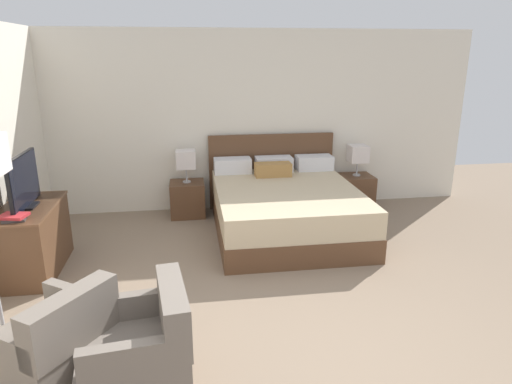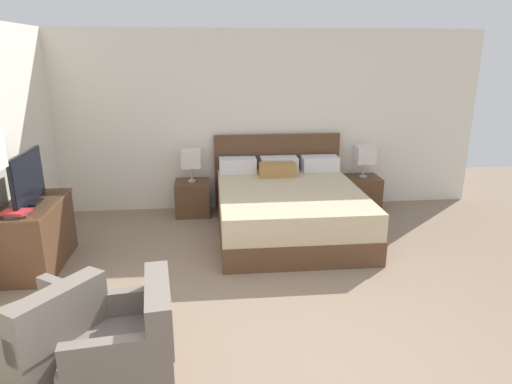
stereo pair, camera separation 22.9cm
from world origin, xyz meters
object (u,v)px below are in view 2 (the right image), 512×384
at_px(nightstand_right, 362,193).
at_px(table_lamp_right, 365,155).
at_px(armchair_by_window, 42,343).
at_px(bed, 288,207).
at_px(table_lamp_left, 191,159).
at_px(book_blue_cover, 16,212).
at_px(tv, 28,179).
at_px(book_red_cover, 17,215).
at_px(armchair_companion, 127,351).
at_px(dresser, 36,234).
at_px(nightstand_left, 193,198).

xyz_separation_m(nightstand_right, table_lamp_right, (0.00, 0.00, 0.56)).
relative_size(table_lamp_right, armchair_by_window, 0.47).
bearing_deg(bed, table_lamp_left, 147.66).
bearing_deg(book_blue_cover, nightstand_right, 24.90).
height_order(tv, armchair_by_window, tv).
bearing_deg(book_red_cover, table_lamp_left, 49.91).
relative_size(book_red_cover, armchair_companion, 0.26).
distance_m(table_lamp_left, book_red_cover, 2.45).
bearing_deg(book_blue_cover, dresser, 89.91).
bearing_deg(table_lamp_left, nightstand_right, -0.03).
xyz_separation_m(bed, table_lamp_left, (-1.22, 0.77, 0.48)).
distance_m(tv, book_red_cover, 0.45).
height_order(nightstand_right, table_lamp_left, table_lamp_left).
xyz_separation_m(table_lamp_right, dresser, (-4.03, -1.50, -0.43)).
height_order(nightstand_left, dresser, dresser).
bearing_deg(bed, table_lamp_right, 32.32).
xyz_separation_m(dresser, tv, (0.00, -0.00, 0.60)).
bearing_deg(bed, book_blue_cover, -158.64).
height_order(book_red_cover, armchair_companion, armchair_companion).
bearing_deg(nightstand_right, bed, -147.73).
bearing_deg(tv, armchair_by_window, -70.08).
relative_size(table_lamp_left, armchair_companion, 0.58).
height_order(nightstand_left, table_lamp_right, table_lamp_right).
distance_m(bed, table_lamp_left, 1.53).
bearing_deg(table_lamp_left, armchair_by_window, -105.41).
xyz_separation_m(bed, nightstand_right, (1.22, 0.77, -0.08)).
xyz_separation_m(nightstand_left, armchair_companion, (-0.33, -3.48, 0.04)).
xyz_separation_m(nightstand_left, book_blue_cover, (-1.59, -1.87, 0.51)).
distance_m(table_lamp_left, book_blue_cover, 2.46).
xyz_separation_m(nightstand_right, book_blue_cover, (-4.03, -1.87, 0.51)).
height_order(table_lamp_right, tv, tv).
height_order(nightstand_left, nightstand_right, same).
height_order(bed, table_lamp_left, bed).
height_order(nightstand_left, book_blue_cover, book_blue_cover).
xyz_separation_m(dresser, armchair_by_window, (0.67, -1.84, -0.08)).
height_order(nightstand_right, armchair_by_window, armchair_by_window).
bearing_deg(table_lamp_left, tv, -136.59).
bearing_deg(armchair_by_window, dresser, 109.96).
relative_size(nightstand_left, nightstand_right, 1.00).
bearing_deg(bed, armchair_companion, -119.78).
relative_size(bed, book_blue_cover, 9.18).
distance_m(book_red_cover, armchair_companion, 2.08).
height_order(tv, armchair_companion, tv).
bearing_deg(nightstand_right, book_red_cover, -155.05).
bearing_deg(armchair_companion, nightstand_left, 84.65).
bearing_deg(table_lamp_right, nightstand_left, -179.97).
distance_m(dresser, armchair_companion, 2.35).
xyz_separation_m(table_lamp_left, tv, (-1.58, -1.50, 0.17)).
xyz_separation_m(table_lamp_left, table_lamp_right, (2.45, 0.00, 0.00)).
relative_size(dresser, armchair_by_window, 1.13).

